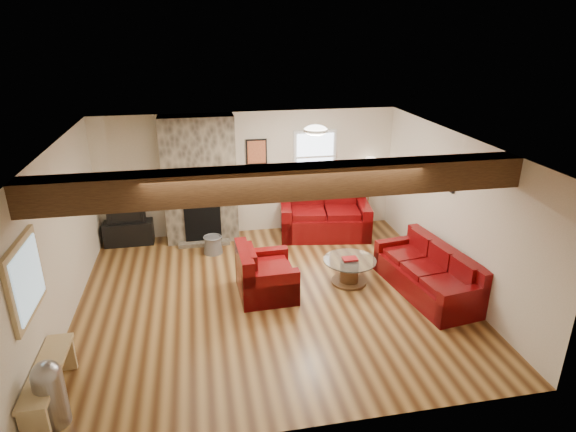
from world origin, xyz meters
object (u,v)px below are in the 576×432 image
at_px(loveseat, 325,213).
at_px(floor_lamp, 370,168).
at_px(tv_cabinet, 129,233).
at_px(coffee_table, 349,271).
at_px(television, 126,212).
at_px(sofa_three, 427,271).
at_px(armchair_red, 266,271).

relative_size(loveseat, floor_lamp, 1.18).
xyz_separation_m(loveseat, tv_cabinet, (-3.91, 0.30, -0.24)).
bearing_deg(loveseat, coffee_table, -83.99).
bearing_deg(television, tv_cabinet, 0.00).
relative_size(sofa_three, tv_cabinet, 2.13).
distance_m(coffee_table, tv_cabinet, 4.46).
height_order(armchair_red, television, television).
bearing_deg(coffee_table, tv_cabinet, 148.56).
bearing_deg(loveseat, floor_lamp, 26.15).
xyz_separation_m(loveseat, floor_lamp, (1.04, 0.32, 0.82)).
bearing_deg(floor_lamp, loveseat, -162.91).
distance_m(sofa_three, loveseat, 2.75).
xyz_separation_m(armchair_red, floor_lamp, (2.57, 2.43, 0.89)).
relative_size(tv_cabinet, floor_lamp, 0.62).
bearing_deg(loveseat, tv_cabinet, -175.33).
relative_size(tv_cabinet, television, 1.28).
height_order(sofa_three, television, television).
distance_m(sofa_three, tv_cabinet, 5.70).
xyz_separation_m(coffee_table, tv_cabinet, (-3.81, 2.33, 0.02)).
bearing_deg(television, armchair_red, -45.20).
height_order(armchair_red, coffee_table, armchair_red).
relative_size(coffee_table, television, 1.20).
bearing_deg(armchair_red, floor_lamp, -48.46).
distance_m(sofa_three, television, 5.70).
height_order(sofa_three, tv_cabinet, sofa_three).
bearing_deg(loveseat, sofa_three, -59.25).
xyz_separation_m(tv_cabinet, television, (0.00, 0.00, 0.44)).
xyz_separation_m(armchair_red, tv_cabinet, (-2.39, 2.41, -0.17)).
xyz_separation_m(armchair_red, coffee_table, (1.42, 0.08, -0.19)).
bearing_deg(television, loveseat, -4.38).
xyz_separation_m(tv_cabinet, floor_lamp, (4.95, 0.02, 1.06)).
bearing_deg(floor_lamp, television, -179.77).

